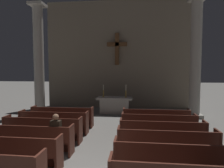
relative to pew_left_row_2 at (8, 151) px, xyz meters
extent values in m
cube|color=#4C2319|center=(0.00, 0.04, -0.05)|extent=(2.83, 0.40, 0.05)
cube|color=#4C2319|center=(0.00, -0.19, 0.22)|extent=(2.83, 0.05, 0.50)
cube|color=#4C2319|center=(0.00, 0.22, -0.28)|extent=(2.83, 0.04, 0.40)
cube|color=#4C2319|center=(1.44, 0.02, 0.00)|extent=(0.06, 0.50, 0.95)
cube|color=#4C2319|center=(0.00, 1.06, -0.05)|extent=(2.83, 0.40, 0.05)
cube|color=#4C2319|center=(0.00, 0.83, 0.22)|extent=(2.83, 0.05, 0.50)
cube|color=#4C2319|center=(0.00, 1.24, -0.28)|extent=(2.83, 0.04, 0.40)
cube|color=#4C2319|center=(1.44, 1.04, 0.00)|extent=(0.06, 0.50, 0.95)
cube|color=#4C2319|center=(0.00, 2.08, -0.05)|extent=(2.83, 0.40, 0.05)
cube|color=#4C2319|center=(0.00, 1.85, 0.22)|extent=(2.83, 0.05, 0.50)
cube|color=#4C2319|center=(0.00, 2.26, -0.28)|extent=(2.83, 0.04, 0.40)
cube|color=#4C2319|center=(1.44, 2.06, 0.00)|extent=(0.06, 0.50, 0.95)
cube|color=#4C2319|center=(-1.44, 2.06, 0.00)|extent=(0.06, 0.50, 0.95)
cube|color=#4C2319|center=(0.00, 3.09, -0.05)|extent=(2.83, 0.40, 0.05)
cube|color=#4C2319|center=(0.00, 2.87, 0.22)|extent=(2.83, 0.05, 0.50)
cube|color=#4C2319|center=(0.00, 3.27, -0.28)|extent=(2.83, 0.04, 0.40)
cube|color=#4C2319|center=(1.44, 3.07, 0.00)|extent=(0.06, 0.50, 0.95)
cube|color=#4C2319|center=(-1.44, 3.07, 0.00)|extent=(0.06, 0.50, 0.95)
cube|color=#4C2319|center=(0.00, 4.11, -0.05)|extent=(2.83, 0.40, 0.05)
cube|color=#4C2319|center=(0.00, 3.89, 0.22)|extent=(2.83, 0.05, 0.50)
cube|color=#4C2319|center=(0.00, 4.29, -0.28)|extent=(2.83, 0.04, 0.40)
cube|color=#4C2319|center=(1.44, 4.09, 0.00)|extent=(0.06, 0.50, 0.95)
cube|color=#4C2319|center=(-1.44, 4.09, 0.00)|extent=(0.06, 0.50, 0.95)
cube|color=#4C2319|center=(4.38, 0.04, -0.05)|extent=(2.83, 0.40, 0.05)
cube|color=#4C2319|center=(4.38, -0.19, 0.22)|extent=(2.83, 0.05, 0.50)
cube|color=#4C2319|center=(4.38, 0.22, -0.28)|extent=(2.83, 0.04, 0.40)
cube|color=#4C2319|center=(2.94, 0.02, 0.00)|extent=(0.06, 0.50, 0.95)
cube|color=#4C2319|center=(4.38, 1.06, -0.05)|extent=(2.83, 0.40, 0.05)
cube|color=#4C2319|center=(4.38, 0.83, 0.22)|extent=(2.83, 0.05, 0.50)
cube|color=#4C2319|center=(4.38, 1.24, -0.28)|extent=(2.83, 0.04, 0.40)
cube|color=#4C2319|center=(2.94, 1.04, 0.00)|extent=(0.06, 0.50, 0.95)
cube|color=#4C2319|center=(5.83, 1.04, 0.00)|extent=(0.06, 0.50, 0.95)
cube|color=#4C2319|center=(4.38, 2.08, -0.05)|extent=(2.83, 0.40, 0.05)
cube|color=#4C2319|center=(4.38, 1.85, 0.22)|extent=(2.83, 0.05, 0.50)
cube|color=#4C2319|center=(4.38, 2.26, -0.28)|extent=(2.83, 0.04, 0.40)
cube|color=#4C2319|center=(2.94, 2.06, 0.00)|extent=(0.06, 0.50, 0.95)
cube|color=#4C2319|center=(5.83, 2.06, 0.00)|extent=(0.06, 0.50, 0.95)
cube|color=#4C2319|center=(4.38, 3.09, -0.05)|extent=(2.83, 0.40, 0.05)
cube|color=#4C2319|center=(4.38, 2.87, 0.22)|extent=(2.83, 0.05, 0.50)
cube|color=#4C2319|center=(4.38, 3.27, -0.28)|extent=(2.83, 0.04, 0.40)
cube|color=#4C2319|center=(2.94, 3.07, 0.00)|extent=(0.06, 0.50, 0.95)
cube|color=#4C2319|center=(5.83, 3.07, 0.00)|extent=(0.06, 0.50, 0.95)
cube|color=#4C2319|center=(4.38, 4.11, -0.05)|extent=(2.83, 0.40, 0.05)
cube|color=#4C2319|center=(4.38, 3.89, 0.22)|extent=(2.83, 0.05, 0.50)
cube|color=#4C2319|center=(4.38, 4.29, -0.28)|extent=(2.83, 0.04, 0.40)
cube|color=#4C2319|center=(2.94, 4.09, 0.00)|extent=(0.06, 0.50, 0.95)
cube|color=#4C2319|center=(5.83, 4.09, 0.00)|extent=(0.06, 0.50, 0.95)
cube|color=#ADA89E|center=(-2.41, 6.64, -0.38)|extent=(0.84, 0.84, 0.20)
cylinder|color=#ADA89E|center=(-2.41, 6.64, 2.78)|extent=(0.60, 0.60, 6.52)
cube|color=#ADA89E|center=(-2.41, 6.64, 6.13)|extent=(0.90, 0.90, 0.16)
cube|color=#ADA89E|center=(6.79, 6.64, -0.38)|extent=(0.84, 0.84, 0.20)
cylinder|color=#ADA89E|center=(6.79, 6.64, 2.78)|extent=(0.60, 0.60, 6.52)
cube|color=#A8A399|center=(2.19, 7.20, -0.04)|extent=(1.76, 0.72, 0.88)
cube|color=#A8A399|center=(2.19, 7.20, 0.46)|extent=(2.20, 0.90, 0.12)
cube|color=silver|center=(2.19, 7.20, 0.53)|extent=(2.09, 0.86, 0.01)
cylinder|color=#B79338|center=(1.49, 7.20, 0.54)|extent=(0.16, 0.16, 0.02)
cylinder|color=#B79338|center=(1.49, 7.20, 0.75)|extent=(0.07, 0.07, 0.43)
cylinder|color=silver|center=(1.49, 7.20, 1.13)|extent=(0.04, 0.04, 0.35)
cylinder|color=#B79338|center=(2.89, 7.20, 0.54)|extent=(0.16, 0.16, 0.02)
cylinder|color=#B79338|center=(2.89, 7.20, 0.75)|extent=(0.07, 0.07, 0.43)
cylinder|color=silver|center=(2.89, 7.20, 1.13)|extent=(0.04, 0.04, 0.35)
cube|color=gray|center=(2.19, 9.19, 3.30)|extent=(10.16, 0.25, 7.55)
cube|color=brown|center=(2.19, 8.93, 3.67)|extent=(0.26, 0.26, 2.18)
cube|color=brown|center=(2.19, 8.93, 4.00)|extent=(1.39, 0.26, 0.26)
cube|color=#26262B|center=(0.97, 1.24, -0.25)|extent=(0.24, 0.14, 0.45)
cube|color=#26262B|center=(0.97, 1.11, 0.03)|extent=(0.28, 0.36, 0.12)
cube|color=#2D2319|center=(0.97, 0.98, 0.36)|extent=(0.32, 0.20, 0.54)
sphere|color=#9E7051|center=(0.97, 0.98, 0.74)|extent=(0.20, 0.20, 0.20)
camera|label=1|loc=(3.41, -4.85, 2.21)|focal=31.55mm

